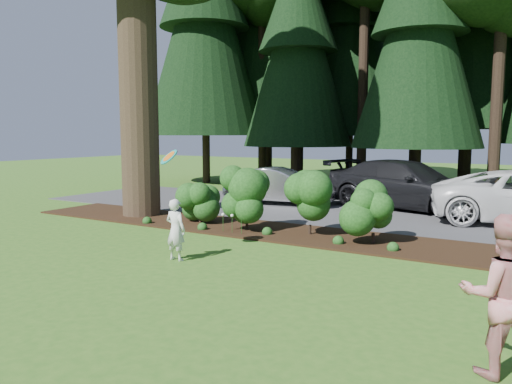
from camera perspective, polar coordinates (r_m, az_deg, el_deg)
The scene contains 10 objects.
ground at distance 11.59m, azimuth -8.17°, elevation -7.00°, with size 80.00×80.00×0.00m, color #2F601B.
mulch_bed at distance 14.19m, azimuth 0.19°, elevation -4.30°, with size 16.00×2.50×0.05m, color black.
driveway at distance 17.91m, azimuth 7.21°, elevation -2.07°, with size 22.00×6.00×0.03m, color #38383A.
shrub_row at distance 13.58m, azimuth 2.74°, elevation -1.44°, with size 6.53×1.60×1.61m.
lily_cluster at distance 13.56m, azimuth -2.75°, elevation -2.80°, with size 0.69×0.09×0.57m.
car_silver_wagon at distance 19.23m, azimuth 2.76°, elevation 0.71°, with size 1.47×4.23×1.39m, color #ACABB0.
car_dark_suv at distance 18.78m, azimuth 16.80°, elevation 0.82°, with size 2.44×5.99×1.74m, color black.
child at distance 10.90m, azimuth -9.17°, elevation -4.28°, with size 0.49×0.32×1.34m, color silver.
adult at distance 6.32m, azimuth 26.26°, elevation -10.58°, with size 0.90×0.70×1.86m, color red.
frisbee at distance 11.14m, azimuth -9.91°, elevation 3.97°, with size 0.53×0.38×0.44m.
Camera 1 is at (7.17, -8.69, 2.73)m, focal length 35.00 mm.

